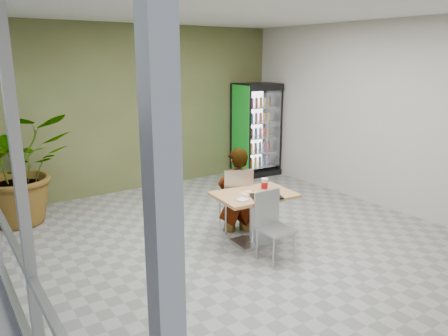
{
  "coord_description": "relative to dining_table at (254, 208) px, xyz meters",
  "views": [
    {
      "loc": [
        -3.48,
        -4.49,
        2.6
      ],
      "look_at": [
        0.02,
        0.66,
        1.0
      ],
      "focal_mm": 35.0,
      "sensor_mm": 36.0,
      "label": 1
    }
  ],
  "objects": [
    {
      "name": "pizza_plate",
      "position": [
        -0.06,
        0.02,
        0.23
      ],
      "size": [
        0.32,
        0.26,
        0.03
      ],
      "color": "silver",
      "rests_on": "dining_table"
    },
    {
      "name": "ground",
      "position": [
        -0.12,
        -0.06,
        -0.54
      ],
      "size": [
        7.0,
        7.0,
        0.0
      ],
      "primitive_type": "plane",
      "color": "gray",
      "rests_on": "ground"
    },
    {
      "name": "napkin_stack",
      "position": [
        -0.32,
        -0.16,
        0.22
      ],
      "size": [
        0.16,
        0.16,
        0.02
      ],
      "primitive_type": "cube",
      "rotation": [
        0.0,
        0.0,
        0.18
      ],
      "color": "silver",
      "rests_on": "dining_table"
    },
    {
      "name": "beverage_fridge",
      "position": [
        2.41,
        3.0,
        0.48
      ],
      "size": [
        0.98,
        0.78,
        2.03
      ],
      "rotation": [
        0.0,
        0.0,
        -0.08
      ],
      "color": "black",
      "rests_on": "ground"
    },
    {
      "name": "chair_near",
      "position": [
        -0.1,
        -0.49,
        -0.01
      ],
      "size": [
        0.41,
        0.41,
        0.91
      ],
      "rotation": [
        0.0,
        0.0,
        -0.01
      ],
      "color": "#A6A9AA",
      "rests_on": "ground"
    },
    {
      "name": "chair_far",
      "position": [
        0.06,
        0.5,
        0.05
      ],
      "size": [
        0.57,
        0.57,
        1.0
      ],
      "rotation": [
        0.0,
        0.0,
        2.8
      ],
      "color": "#A6A9AA",
      "rests_on": "ground"
    },
    {
      "name": "dining_table",
      "position": [
        0.0,
        0.0,
        0.0
      ],
      "size": [
        1.14,
        0.85,
        0.75
      ],
      "rotation": [
        0.0,
        0.0,
        -0.09
      ],
      "color": "#BD7C51",
      "rests_on": "ground"
    },
    {
      "name": "potted_plant",
      "position": [
        -2.54,
        2.75,
        0.35
      ],
      "size": [
        1.65,
        1.44,
        1.77
      ],
      "primitive_type": "imported",
      "rotation": [
        0.0,
        0.0,
        0.04
      ],
      "color": "#2A692D",
      "rests_on": "ground"
    },
    {
      "name": "seated_woman",
      "position": [
        0.09,
        0.55,
        -0.04
      ],
      "size": [
        0.68,
        0.56,
        1.59
      ],
      "primitive_type": "imported",
      "rotation": [
        0.0,
        0.0,
        2.8
      ],
      "color": "black",
      "rests_on": "ground"
    },
    {
      "name": "soda_cup",
      "position": [
        0.2,
        0.02,
        0.3
      ],
      "size": [
        0.1,
        0.1,
        0.18
      ],
      "color": "silver",
      "rests_on": "dining_table"
    },
    {
      "name": "cafeteria_tray",
      "position": [
        0.03,
        -0.23,
        0.22
      ],
      "size": [
        0.49,
        0.42,
        0.02
      ],
      "primitive_type": "cube",
      "rotation": [
        0.0,
        0.0,
        -0.37
      ],
      "color": "black",
      "rests_on": "dining_table"
    },
    {
      "name": "room_envelope",
      "position": [
        -0.12,
        -0.06,
        1.06
      ],
      "size": [
        6.0,
        7.0,
        3.2
      ],
      "primitive_type": null,
      "color": "beige",
      "rests_on": "ground"
    }
  ]
}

